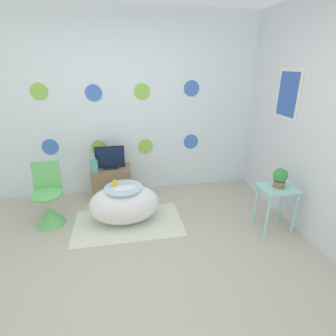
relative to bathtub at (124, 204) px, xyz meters
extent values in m
plane|color=#BCB29E|center=(0.03, -1.10, -0.25)|extent=(12.00, 12.00, 0.00)
cube|color=white|center=(0.03, 0.95, 1.05)|extent=(5.07, 0.04, 2.60)
cylinder|color=#3F72CC|center=(-1.00, 0.92, 0.52)|extent=(0.23, 0.01, 0.23)
cylinder|color=#8CCC4C|center=(-0.32, 0.92, 0.48)|extent=(0.23, 0.01, 0.23)
cylinder|color=#8CCC4C|center=(0.38, 0.92, 0.46)|extent=(0.23, 0.01, 0.23)
cylinder|color=#3F72CC|center=(1.10, 0.92, 0.49)|extent=(0.23, 0.01, 0.23)
cylinder|color=#8CCC4C|center=(-1.02, 0.92, 1.30)|extent=(0.23, 0.01, 0.23)
cylinder|color=#3F72CC|center=(-0.32, 0.92, 1.27)|extent=(0.23, 0.01, 0.23)
cylinder|color=#8CCC4C|center=(0.36, 0.92, 1.27)|extent=(0.23, 0.01, 0.23)
cylinder|color=#3F72CC|center=(1.09, 0.92, 1.31)|extent=(0.23, 0.01, 0.23)
cube|color=silver|center=(2.08, -0.09, 1.05)|extent=(0.04, 3.03, 2.60)
cube|color=white|center=(2.05, 0.02, 1.30)|extent=(0.02, 0.44, 0.60)
cube|color=#3359B2|center=(2.04, 0.02, 1.30)|extent=(0.01, 0.36, 0.52)
cube|color=silver|center=(0.04, -0.06, -0.25)|extent=(1.36, 0.80, 0.01)
ellipsoid|color=white|center=(0.00, 0.00, 0.00)|extent=(0.88, 0.57, 0.50)
cylinder|color=#B2DBEA|center=(0.00, 0.00, 0.23)|extent=(0.47, 0.47, 0.01)
sphere|color=yellow|center=(-0.10, 0.04, 0.28)|extent=(0.07, 0.07, 0.07)
sphere|color=yellow|center=(-0.10, 0.03, 0.31)|extent=(0.04, 0.04, 0.04)
cone|color=orange|center=(-0.10, 0.01, 0.31)|extent=(0.02, 0.02, 0.02)
cone|color=#66C166|center=(-0.93, 0.12, -0.14)|extent=(0.36, 0.36, 0.23)
ellipsoid|color=#66C166|center=(-0.93, 0.12, 0.16)|extent=(0.38, 0.38, 0.13)
cube|color=#66C166|center=(-0.93, 0.26, 0.35)|extent=(0.32, 0.09, 0.38)
cube|color=#8E704C|center=(-0.16, 0.71, -0.02)|extent=(0.56, 0.39, 0.47)
cube|color=white|center=(-0.16, 0.52, 0.07)|extent=(0.47, 0.01, 0.13)
cube|color=black|center=(-0.16, 0.71, 0.23)|extent=(0.22, 0.12, 0.02)
cube|color=black|center=(-0.16, 0.71, 0.39)|extent=(0.42, 0.01, 0.33)
cube|color=#0F1E38|center=(-0.16, 0.70, 0.39)|extent=(0.40, 0.01, 0.31)
cylinder|color=#51B2AD|center=(-0.38, 0.59, 0.31)|extent=(0.10, 0.10, 0.18)
cylinder|color=#51B2AD|center=(-0.38, 0.59, 0.41)|extent=(0.05, 0.05, 0.03)
cube|color=#99E0D8|center=(1.77, -0.50, 0.30)|extent=(0.40, 0.33, 0.02)
cylinder|color=#99E0D8|center=(1.60, -0.63, 0.02)|extent=(0.03, 0.03, 0.54)
cylinder|color=#99E0D8|center=(1.94, -0.63, 0.02)|extent=(0.03, 0.03, 0.54)
cylinder|color=#99E0D8|center=(1.60, -0.36, 0.02)|extent=(0.03, 0.03, 0.54)
cylinder|color=#99E0D8|center=(1.94, -0.36, 0.02)|extent=(0.03, 0.03, 0.54)
cylinder|color=#8C6B4C|center=(1.77, -0.50, 0.35)|extent=(0.13, 0.13, 0.08)
sphere|color=#3D8E42|center=(1.77, -0.50, 0.46)|extent=(0.16, 0.16, 0.16)
camera|label=1|loc=(0.01, -2.95, 1.64)|focal=28.00mm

